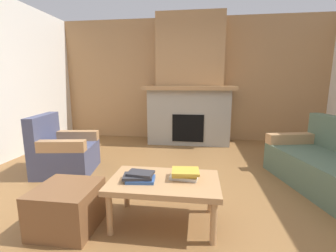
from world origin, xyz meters
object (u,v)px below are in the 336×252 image
(armchair, at_px, (63,152))
(ottoman, at_px, (67,207))
(fireplace, at_px, (189,89))
(coffee_table, at_px, (164,185))

(armchair, xyz_separation_m, ottoman, (0.80, -1.26, -0.09))
(fireplace, height_order, armchair, fireplace)
(coffee_table, xyz_separation_m, ottoman, (-0.85, -0.20, -0.18))
(armchair, relative_size, coffee_table, 0.87)
(fireplace, distance_m, coffee_table, 3.18)
(fireplace, distance_m, ottoman, 3.54)
(ottoman, bearing_deg, fireplace, 73.96)
(armchair, bearing_deg, coffee_table, -32.75)
(fireplace, bearing_deg, armchair, -130.87)
(coffee_table, distance_m, ottoman, 0.89)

